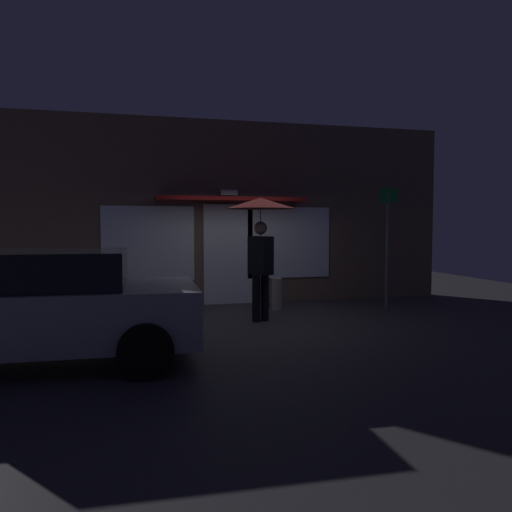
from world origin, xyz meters
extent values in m
plane|color=#38353A|center=(0.00, 0.00, 0.00)|extent=(18.00, 18.00, 0.00)
cube|color=brown|center=(0.00, 2.35, 2.02)|extent=(10.25, 0.30, 4.04)
cube|color=white|center=(0.00, 2.18, 1.10)|extent=(1.10, 0.04, 2.20)
cube|color=white|center=(-1.73, 2.18, 1.35)|extent=(1.94, 0.04, 1.60)
cube|color=white|center=(1.41, 2.18, 1.35)|extent=(1.94, 0.04, 1.60)
cube|color=white|center=(0.00, 2.10, 2.45)|extent=(0.36, 0.16, 0.12)
cube|color=maroon|center=(0.00, 1.85, 2.30)|extent=(3.20, 0.70, 0.08)
cylinder|color=black|center=(0.08, -0.02, 0.43)|extent=(0.15, 0.15, 0.85)
cylinder|color=black|center=(0.26, 0.07, 0.43)|extent=(0.15, 0.15, 0.85)
cube|color=black|center=(0.17, 0.03, 1.20)|extent=(0.41, 0.52, 0.69)
cube|color=silver|center=(0.29, -0.03, 1.20)|extent=(0.08, 0.14, 0.55)
cube|color=#B28C19|center=(0.29, -0.03, 1.18)|extent=(0.04, 0.06, 0.44)
sphere|color=tan|center=(0.17, 0.03, 1.69)|extent=(0.24, 0.24, 0.24)
cylinder|color=slate|center=(0.17, 0.03, 1.73)|extent=(0.02, 0.02, 1.00)
cone|color=#4C0C0C|center=(0.17, 0.03, 2.13)|extent=(1.27, 1.27, 0.19)
cube|color=#A5A8AD|center=(-3.32, -2.02, 0.62)|extent=(4.12, 1.96, 0.70)
cube|color=black|center=(-3.32, -2.02, 1.19)|extent=(2.33, 1.69, 0.45)
cylinder|color=black|center=(-1.91, -1.14, 0.32)|extent=(0.65, 0.24, 0.64)
cylinder|color=black|center=(-1.97, -2.99, 0.32)|extent=(0.65, 0.24, 0.64)
cylinder|color=#595B60|center=(3.08, 0.71, 1.30)|extent=(0.07, 0.07, 2.61)
cube|color=#198C33|center=(3.08, 0.69, 2.36)|extent=(0.40, 0.02, 0.30)
cylinder|color=#B2A899|center=(0.80, 1.11, 0.33)|extent=(0.22, 0.22, 0.66)
camera|label=1|loc=(-2.14, -8.69, 1.73)|focal=35.20mm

